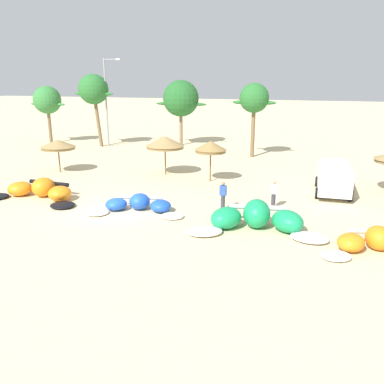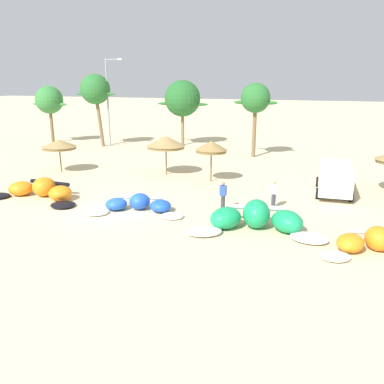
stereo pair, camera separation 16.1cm
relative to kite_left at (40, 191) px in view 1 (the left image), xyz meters
The scene contains 16 objects.
ground_plane 5.60m from the kite_left, ahead, with size 260.00×260.00×0.00m, color beige.
kite_left is the anchor object (origin of this frame).
kite_left_of_center 6.90m from the kite_left, ahead, with size 5.61×3.19×0.91m.
kite_center 13.68m from the kite_left, ahead, with size 6.83×3.74×1.41m.
kite_right_of_center 19.20m from the kite_left, ahead, with size 5.47×3.20×1.04m.
beach_umbrella_near_van 7.57m from the kite_left, 117.82° to the left, with size 2.71×2.71×2.56m.
beach_umbrella_middle 9.97m from the kite_left, 60.30° to the left, with size 2.96×2.96×2.96m.
beach_umbrella_near_palms 11.72m from the kite_left, 40.81° to the left, with size 2.27×2.27×2.92m.
parked_van 18.58m from the kite_left, 22.94° to the left, with size 2.34×5.00×1.84m.
person_near_kites 14.20m from the kite_left, 11.20° to the left, with size 0.36×0.24×1.62m.
person_by_umbrellas 11.40m from the kite_left, ahead, with size 0.36×0.24×1.62m.
palm_leftmost 23.91m from the kite_left, 126.57° to the left, with size 4.67×3.11×6.41m.
palm_left 20.86m from the kite_left, 112.42° to the left, with size 4.78×3.19×7.69m.
palm_left_of_gap 22.87m from the kite_left, 87.84° to the left, with size 5.89×3.93×7.06m.
palm_center_left 20.95m from the kite_left, 61.44° to the left, with size 4.05×2.70×6.81m.
lamppost_west 20.44m from the kite_left, 108.22° to the left, with size 2.02×0.24×9.24m.
Camera 1 is at (11.24, -18.28, 7.07)m, focal length 37.28 mm.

